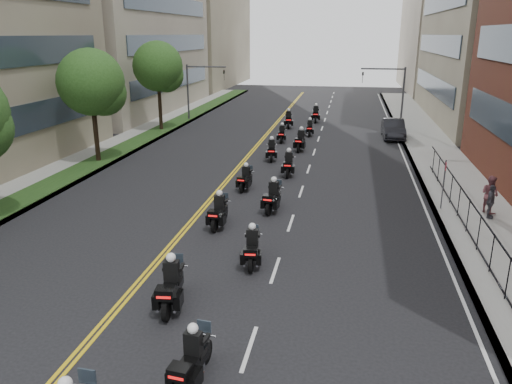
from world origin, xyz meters
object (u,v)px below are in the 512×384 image
motorcycle_5 (273,198)px  pedestrian_c (491,202)px  motorcycle_7 (289,165)px  motorcycle_9 (301,141)px  motorcycle_4 (219,213)px  motorcycle_13 (316,115)px  parked_sedan (393,129)px  motorcycle_1 (192,361)px  motorcycle_2 (171,287)px  motorcycle_3 (252,249)px  motorcycle_10 (282,134)px  motorcycle_8 (272,151)px  motorcycle_11 (310,129)px  motorcycle_12 (288,120)px  pedestrian_b (490,194)px

motorcycle_5 → pedestrian_c: size_ratio=1.45×
motorcycle_7 → motorcycle_9: 7.07m
motorcycle_4 → pedestrian_c: pedestrian_c is taller
motorcycle_13 → parked_sedan: bearing=-47.4°
motorcycle_1 → motorcycle_2: motorcycle_2 is taller
motorcycle_3 → motorcycle_13: bearing=83.2°
motorcycle_2 → motorcycle_3: (1.96, 3.58, -0.08)m
motorcycle_4 → parked_sedan: bearing=69.3°
motorcycle_13 → pedestrian_c: motorcycle_13 is taller
motorcycle_3 → motorcycle_4: (-2.25, 3.63, 0.02)m
motorcycle_1 → motorcycle_10: motorcycle_1 is taller
motorcycle_13 → motorcycle_8: bearing=-99.7°
motorcycle_3 → motorcycle_4: 4.27m
motorcycle_4 → motorcycle_8: motorcycle_4 is taller
motorcycle_9 → motorcycle_11: motorcycle_9 is taller
motorcycle_8 → pedestrian_c: 15.59m
motorcycle_8 → motorcycle_11: size_ratio=1.07×
motorcycle_7 → motorcycle_12: motorcycle_12 is taller
motorcycle_4 → motorcycle_11: motorcycle_4 is taller
motorcycle_5 → pedestrian_c: (10.31, 0.46, 0.27)m
motorcycle_3 → motorcycle_12: 29.53m
parked_sedan → pedestrian_c: pedestrian_c is taller
motorcycle_11 → motorcycle_12: bearing=121.2°
motorcycle_3 → parked_sedan: motorcycle_3 is taller
motorcycle_1 → motorcycle_5: (0.04, 13.23, 0.04)m
pedestrian_b → pedestrian_c: size_ratio=1.14×
motorcycle_10 → parked_sedan: 9.71m
parked_sedan → motorcycle_8: bearing=-134.2°
motorcycle_7 → motorcycle_13: motorcycle_13 is taller
motorcycle_2 → motorcycle_4: (-0.30, 7.20, -0.05)m
motorcycle_8 → pedestrian_b: bearing=-44.7°
motorcycle_7 → pedestrian_b: size_ratio=1.26×
motorcycle_1 → motorcycle_3: (0.18, 7.02, 0.00)m
motorcycle_9 → motorcycle_5: bearing=-85.1°
motorcycle_12 → parked_sedan: bearing=-26.4°
motorcycle_11 → motorcycle_5: bearing=-93.0°
motorcycle_10 → motorcycle_13: bearing=75.2°
motorcycle_8 → motorcycle_2: bearing=-98.1°
motorcycle_3 → motorcycle_11: motorcycle_3 is taller
motorcycle_9 → motorcycle_12: motorcycle_9 is taller
motorcycle_2 → motorcycle_13: 36.78m
motorcycle_1 → pedestrian_c: (10.35, 13.70, 0.31)m
motorcycle_5 → pedestrian_c: 10.33m
motorcycle_1 → parked_sedan: motorcycle_1 is taller
motorcycle_4 → pedestrian_c: 12.79m
motorcycle_2 → motorcycle_13: motorcycle_13 is taller
motorcycle_2 → motorcycle_11: 29.63m
motorcycle_9 → motorcycle_1: bearing=-85.2°
motorcycle_5 → motorcycle_8: motorcycle_5 is taller
motorcycle_12 → parked_sedan: size_ratio=0.51×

